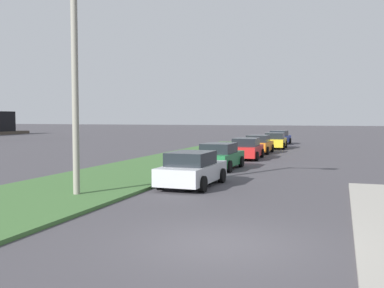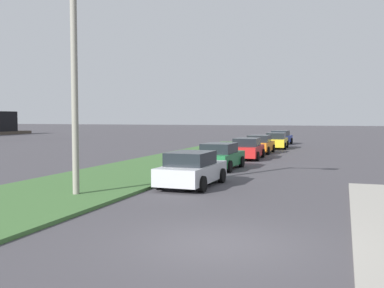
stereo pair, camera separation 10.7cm
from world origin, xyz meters
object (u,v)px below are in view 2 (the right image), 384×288
parked_car_green (220,156)px  parked_car_yellow (276,141)px  parked_car_red (247,149)px  parked_car_orange (260,144)px  parked_car_silver (192,169)px  parked_car_blue (281,138)px  streetlight (84,76)px

parked_car_green → parked_car_yellow: (17.68, -0.59, 0.00)m
parked_car_red → parked_car_orange: (5.28, 0.09, 0.00)m
parked_car_yellow → parked_car_silver: bearing=177.4°
parked_car_red → parked_car_yellow: size_ratio=1.00×
parked_car_green → parked_car_blue: 24.40m
parked_car_red → parked_car_silver: bearing=179.5°
parked_car_green → parked_car_yellow: size_ratio=0.99×
parked_car_red → parked_car_orange: 5.28m
parked_car_red → parked_car_blue: same height
parked_car_silver → parked_car_yellow: (24.05, -0.07, 0.00)m
parked_car_yellow → parked_car_green: bearing=175.7°
streetlight → parked_car_red: bearing=-8.5°
parked_car_red → parked_car_blue: (17.91, 0.08, 0.00)m
parked_car_silver → parked_car_orange: same height
parked_car_yellow → parked_car_red: bearing=175.6°
parked_car_silver → parked_car_red: same height
parked_car_red → parked_car_orange: same height
parked_car_orange → streetlight: size_ratio=0.57×
parked_car_red → parked_car_green: bearing=176.4°
parked_car_green → parked_car_silver: bearing=-174.1°
parked_car_red → streetlight: 17.20m
parked_car_silver → parked_car_green: bearing=5.9°
streetlight → parked_car_silver: bearing=-36.7°
parked_car_silver → streetlight: 5.96m
parked_car_green → parked_car_orange: bearing=0.8°
parked_car_orange → parked_car_red: bearing=-179.0°
parked_car_silver → parked_car_orange: 18.15m
parked_car_orange → parked_car_yellow: bearing=-4.8°
parked_car_green → parked_car_yellow: same height
streetlight → parked_car_green: bearing=-12.7°
parked_car_green → parked_car_blue: (24.40, -0.10, 0.00)m
parked_car_orange → parked_car_blue: bearing=-0.1°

